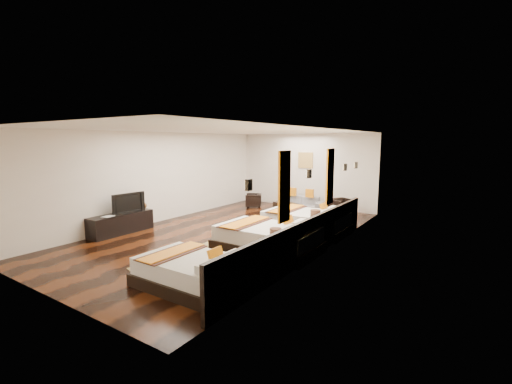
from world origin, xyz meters
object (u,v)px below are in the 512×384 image
Objects in this scene: figurine at (142,204)px; armchair_left at (253,201)px; tv_console at (121,223)px; tv at (127,203)px; armchair_right at (341,208)px; coffee_table at (287,209)px; bed_mid at (269,238)px; book at (105,216)px; nightstand_b at (315,234)px; table_plant at (286,199)px; bed_far at (307,221)px; nightstand_a at (275,256)px; sofa at (301,203)px; bed_near at (196,272)px.

figurine is 4.55m from armchair_left.
tv is at bearing 74.21° from tv_console.
coffee_table is (-1.70, -0.64, -0.11)m from armchair_right.
bed_mid is 1.30× the size of tv_console.
armchair_right is at bearing 53.31° from book.
nightstand_b is 0.50× the size of tv_console.
table_plant is at bearing 64.02° from book.
nightstand_b reaches higher than bed_far.
tv_console is 5.39m from coffee_table.
bed_far is 5.02m from tv.
table_plant is (1.62, -0.38, 0.26)m from armchair_left.
bed_far is at bearing 103.93° from nightstand_a.
tv reaches higher than book.
nightstand_a is 1.89m from nightstand_b.
tv_console is 6.33m from sofa.
bed_mid is 4.01× the size of armchair_left.
tv is 6.18m from sofa.
bed_far is 3.22m from sofa.
tv_console is at bearing -40.12° from armchair_left.
nightstand_a is 6.26m from sofa.
book is 1.19m from figurine.
coffee_table is at bearing -32.42° from table_plant.
book is (-4.94, -0.42, 0.27)m from nightstand_a.
tv is 6.73m from armchair_right.
table_plant reaches higher than coffee_table.
tv_console is (-4.95, -1.82, -0.04)m from nightstand_b.
book is 0.98× the size of figurine.
nightstand_b reaches higher than sofa.
bed_mid is 4.30m from tv_console.
sofa is (2.64, 5.76, -0.03)m from tv_console.
armchair_right is at bearing 20.52° from coffee_table.
book is 6.78m from sofa.
sofa is at bearing 120.40° from nightstand_b.
bed_near is at bearing -75.29° from table_plant.
figurine is 0.18× the size of sofa.
armchair_right is at bearing 86.67° from bed_far.
bed_mid is 1.22m from nightstand_a.
nightstand_b is at bearing -139.80° from armchair_right.
figurine reaches higher than tv_console.
bed_near is at bearing -27.73° from figurine.
tv is 0.71m from book.
table_plant is (-1.79, -0.58, 0.22)m from armchair_right.
nightstand_a is 2.88× the size of book.
bed_far is 5.13m from tv_console.
bed_near is 6.80× the size of figurine.
nightstand_b is at bearing 20.21° from tv_console.
nightstand_b is 3.49× the size of table_plant.
tv_console is at bearing -118.22° from table_plant.
bed_mid reaches higher than bed_near.
nightstand_a is at bearing -8.84° from figurine.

